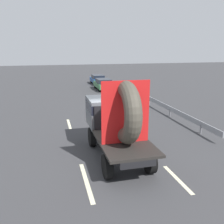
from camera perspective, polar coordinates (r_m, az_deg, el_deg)
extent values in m
plane|color=#38383A|center=(11.57, 0.74, -9.71)|extent=(120.00, 120.00, 0.00)
cylinder|color=black|center=(12.43, -4.60, -5.66)|extent=(0.28, 0.93, 0.93)
cylinder|color=black|center=(12.81, 2.94, -5.01)|extent=(0.28, 0.93, 0.93)
cylinder|color=black|center=(9.49, -1.07, -12.38)|extent=(0.28, 0.93, 0.93)
cylinder|color=black|center=(9.97, 8.66, -11.13)|extent=(0.28, 0.93, 0.93)
cube|color=black|center=(10.92, 1.32, -6.04)|extent=(1.30, 5.21, 0.25)
cube|color=#4C5156|center=(12.22, -0.79, 0.17)|extent=(2.00, 1.86, 1.35)
cube|color=black|center=(12.10, -0.74, 1.48)|extent=(2.02, 1.77, 0.44)
cube|color=black|center=(10.02, 2.78, -6.93)|extent=(2.00, 3.35, 0.10)
cube|color=black|center=(11.31, 0.39, -1.16)|extent=(1.80, 0.08, 1.10)
torus|color=#474238|center=(9.49, 3.14, -0.09)|extent=(0.64, 2.45, 2.45)
cube|color=red|center=(9.49, 3.14, -0.09)|extent=(1.90, 0.03, 2.45)
cylinder|color=black|center=(29.78, -3.87, 6.01)|extent=(0.20, 0.59, 0.59)
cylinder|color=black|center=(30.08, -1.18, 6.13)|extent=(0.20, 0.59, 0.59)
cylinder|color=black|center=(27.40, -2.91, 5.26)|extent=(0.20, 0.59, 0.59)
cylinder|color=black|center=(27.71, 0.00, 5.39)|extent=(0.20, 0.59, 0.59)
cube|color=#33723F|center=(28.69, -2.01, 6.21)|extent=(1.65, 3.85, 0.50)
cube|color=black|center=(28.54, -1.98, 7.14)|extent=(1.48, 2.15, 0.46)
cube|color=gray|center=(19.66, 10.72, 2.02)|extent=(0.06, 14.98, 0.32)
cylinder|color=slate|center=(15.03, 19.72, -3.65)|extent=(0.10, 0.10, 0.55)
cylinder|color=slate|center=(18.10, 13.17, -0.11)|extent=(0.10, 0.10, 0.55)
cylinder|color=slate|center=(21.39, 8.58, 2.38)|extent=(0.10, 0.10, 0.55)
cylinder|color=slate|center=(24.81, 5.22, 4.18)|extent=(0.10, 0.10, 0.55)
cube|color=beige|center=(9.51, -5.89, -15.57)|extent=(0.16, 2.85, 0.01)
cube|color=beige|center=(16.17, -9.83, -2.71)|extent=(0.16, 2.08, 0.01)
cube|color=beige|center=(9.92, 14.77, -14.63)|extent=(0.16, 2.12, 0.01)
cube|color=beige|center=(17.31, 1.02, -1.32)|extent=(0.16, 2.26, 0.01)
cylinder|color=black|center=(34.33, -4.80, 7.13)|extent=(0.19, 0.56, 0.56)
cylinder|color=black|center=(34.59, -2.54, 7.22)|extent=(0.19, 0.56, 0.56)
cylinder|color=black|center=(32.02, -4.07, 6.60)|extent=(0.19, 0.56, 0.56)
cylinder|color=black|center=(32.29, -1.66, 6.70)|extent=(0.19, 0.56, 0.56)
cube|color=#194C99|center=(33.27, -3.28, 7.34)|extent=(1.59, 3.70, 0.48)
cube|color=black|center=(33.13, -3.26, 8.11)|extent=(1.43, 2.07, 0.44)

